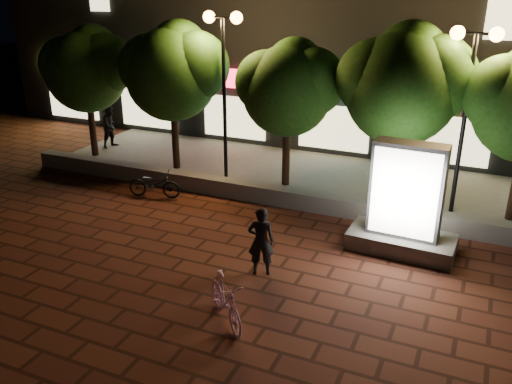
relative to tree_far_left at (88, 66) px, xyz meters
The scene contains 15 objects.
ground 9.43m from the tree_far_left, 38.18° to the right, with size 80.00×80.00×0.00m, color #512519.
retaining_wall 7.72m from the tree_far_left, 11.89° to the right, with size 16.00×0.45×0.50m, color slate.
sidewalk 7.74m from the tree_far_left, ahead, with size 16.00×5.00×0.08m, color slate.
building_block 10.38m from the tree_far_left, 47.32° to the left, with size 28.00×8.12×11.30m.
tree_far_left is the anchor object (origin of this frame).
tree_left 3.51m from the tree_far_left, ahead, with size 3.60×3.00×4.89m.
tree_mid 7.50m from the tree_far_left, ahead, with size 3.24×2.70×4.50m.
tree_right 10.81m from the tree_far_left, ahead, with size 3.72×3.10×5.07m.
street_lamp_left 5.50m from the tree_far_left, ahead, with size 1.26×0.36×5.18m.
street_lamp_right 12.47m from the tree_far_left, ahead, with size 1.26×0.36×4.98m.
ad_kiosk 12.09m from the tree_far_left, 14.15° to the right, with size 2.55×1.36×2.70m.
scooter_pink 11.88m from the tree_far_left, 38.96° to the right, with size 0.45×1.60×0.96m, color #CE88AE.
rider 10.62m from the tree_far_left, 30.91° to the right, with size 0.58×0.38×1.60m, color black.
scooter_parked 5.61m from the tree_far_left, 30.70° to the right, with size 0.56×1.61×0.84m, color black.
pedestrian 2.62m from the tree_far_left, 96.36° to the left, with size 0.80×0.62×1.64m, color black.
Camera 1 is at (6.03, -9.45, 6.14)m, focal length 37.53 mm.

